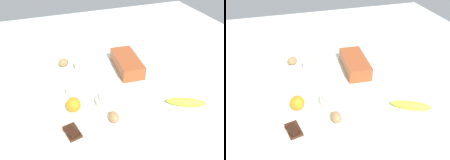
% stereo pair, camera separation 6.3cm
% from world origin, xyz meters
% --- Properties ---
extents(ground_plane, '(2.40, 2.40, 0.02)m').
position_xyz_m(ground_plane, '(0.00, 0.00, -0.01)').
color(ground_plane, silver).
extents(loaf_pan, '(0.29, 0.15, 0.08)m').
position_xyz_m(loaf_pan, '(-0.13, 0.14, 0.04)').
color(loaf_pan, '#9E4723').
rests_on(loaf_pan, ground_plane).
extents(flour_bowl, '(0.14, 0.14, 0.07)m').
position_xyz_m(flour_bowl, '(-0.01, -0.18, 0.03)').
color(flour_bowl, silver).
rests_on(flour_bowl, ground_plane).
extents(sugar_bowl, '(0.15, 0.15, 0.07)m').
position_xyz_m(sugar_bowl, '(0.13, -0.05, 0.03)').
color(sugar_bowl, silver).
rests_on(sugar_bowl, ground_plane).
extents(banana, '(0.12, 0.19, 0.04)m').
position_xyz_m(banana, '(0.27, 0.29, 0.02)').
color(banana, yellow).
rests_on(banana, ground_plane).
extents(orange_fruit, '(0.07, 0.07, 0.07)m').
position_xyz_m(orange_fruit, '(0.12, -0.23, 0.04)').
color(orange_fruit, orange).
rests_on(orange_fruit, ground_plane).
extents(butter_block, '(0.11, 0.09, 0.06)m').
position_xyz_m(butter_block, '(-0.24, -0.11, 0.03)').
color(butter_block, '#F4EDB2').
rests_on(butter_block, ground_plane).
extents(egg_near_butter, '(0.06, 0.07, 0.05)m').
position_xyz_m(egg_near_butter, '(-0.29, -0.21, 0.02)').
color(egg_near_butter, '#A56F43').
rests_on(egg_near_butter, ground_plane).
extents(egg_beside_bowl, '(0.06, 0.05, 0.05)m').
position_xyz_m(egg_beside_bowl, '(0.25, -0.08, 0.02)').
color(egg_beside_bowl, '#B07748').
rests_on(egg_beside_bowl, ground_plane).
extents(chocolate_plate, '(0.13, 0.13, 0.03)m').
position_xyz_m(chocolate_plate, '(0.26, -0.27, 0.01)').
color(chocolate_plate, silver).
rests_on(chocolate_plate, ground_plane).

